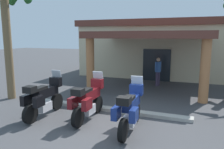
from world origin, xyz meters
TOP-DOWN VIEW (x-y plane):
  - ground_plane at (0.00, 0.00)m, footprint 80.00×80.00m
  - motel_building at (-0.06, 11.04)m, footprint 12.14×10.86m
  - motorcycle_black at (-2.58, 0.09)m, footprint 0.71×2.21m
  - motorcycle_maroon at (-0.92, 0.40)m, footprint 0.71×2.21m
  - motorcycle_blue at (0.74, -0.00)m, footprint 0.72×2.21m
  - pedestrian at (0.36, 6.86)m, footprint 0.32×0.48m
  - palm_tree_roadside at (-5.65, 1.52)m, footprint 2.25×2.16m
  - curb_strip at (-0.92, 1.55)m, footprint 6.99×0.36m

SIDE VIEW (x-z plane):
  - ground_plane at x=0.00m, z-range 0.00..0.00m
  - curb_strip at x=-0.92m, z-range 0.00..0.12m
  - motorcycle_black at x=-2.58m, z-range -0.11..1.50m
  - motorcycle_maroon at x=-0.92m, z-range -0.11..1.50m
  - motorcycle_blue at x=0.74m, z-range -0.11..1.50m
  - pedestrian at x=0.36m, z-range 0.13..1.81m
  - motel_building at x=-0.06m, z-range 0.05..4.12m
  - palm_tree_roadside at x=-5.65m, z-range 1.16..6.78m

